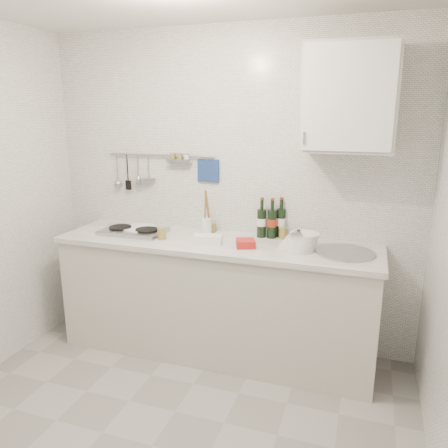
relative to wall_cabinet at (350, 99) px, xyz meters
name	(u,v)px	position (x,y,z in m)	size (l,w,h in m)	color
floor	(152,446)	(-0.90, -1.22, -1.95)	(3.00, 3.00, 0.00)	gray
back_wall	(228,191)	(-0.90, 0.18, -0.70)	(3.00, 0.02, 2.50)	silver
counter	(217,300)	(-0.89, -0.12, -1.52)	(2.44, 0.64, 0.96)	#B5B1A7
wall_rail	(158,167)	(-1.50, 0.15, -0.52)	(0.98, 0.09, 0.34)	#93969B
wall_cabinet	(350,99)	(0.00, 0.00, 0.00)	(0.60, 0.38, 0.70)	#B5B1A7
plate_stack_hob	(139,230)	(-1.58, -0.08, -1.01)	(0.29, 0.29, 0.04)	#556CC0
plate_stack_sink	(300,242)	(-0.26, -0.12, -0.97)	(0.28, 0.27, 0.12)	white
wine_bottles	(272,218)	(-0.52, 0.12, -0.87)	(0.21, 0.13, 0.31)	black
butter_dish	(208,239)	(-0.93, -0.20, -1.00)	(0.21, 0.10, 0.06)	white
strawberry_punnet	(246,243)	(-0.64, -0.19, -1.00)	(0.13, 0.13, 0.06)	red
utensil_crock	(206,224)	(-1.03, 0.04, -0.95)	(0.09, 0.09, 0.36)	white
jar_a	(212,227)	(-1.01, 0.11, -0.99)	(0.07, 0.07, 0.08)	olive
jar_b	(283,233)	(-0.43, 0.11, -0.98)	(0.07, 0.07, 0.09)	olive
jar_c	(298,238)	(-0.30, 0.00, -0.99)	(0.06, 0.06, 0.08)	olive
jar_d	(162,233)	(-1.31, -0.20, -0.98)	(0.07, 0.07, 0.09)	olive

